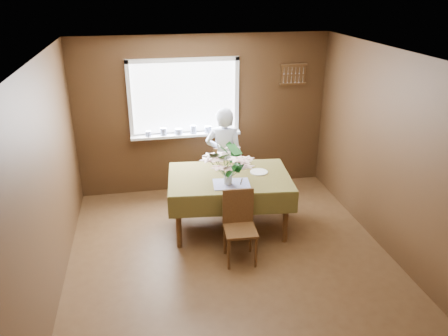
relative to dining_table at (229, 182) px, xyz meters
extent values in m
plane|color=#462D18|center=(-0.13, -0.85, -0.70)|extent=(4.50, 4.50, 0.00)
plane|color=white|center=(-0.13, -0.85, 1.80)|extent=(4.50, 4.50, 0.00)
plane|color=brown|center=(-0.13, 1.40, 0.55)|extent=(4.00, 0.00, 4.00)
plane|color=brown|center=(-0.13, -3.10, 0.55)|extent=(4.00, 0.00, 4.00)
plane|color=brown|center=(-2.13, -0.85, 0.55)|extent=(0.00, 4.50, 4.50)
plane|color=brown|center=(1.87, -0.85, 0.55)|extent=(0.00, 4.50, 4.50)
cube|color=white|center=(-0.43, 1.38, 0.85)|extent=(1.60, 0.01, 1.10)
cube|color=white|center=(-0.43, 1.37, 1.43)|extent=(1.72, 0.06, 0.06)
cube|color=white|center=(-0.43, 1.37, 0.27)|extent=(1.72, 0.06, 0.06)
cube|color=white|center=(-1.26, 1.37, 0.85)|extent=(0.06, 0.06, 1.22)
cube|color=white|center=(0.40, 1.37, 0.85)|extent=(0.06, 0.06, 1.22)
cube|color=white|center=(-0.43, 1.30, 0.28)|extent=(1.72, 0.20, 0.04)
cylinder|color=white|center=(-1.02, 1.28, 0.34)|extent=(0.09, 0.09, 0.08)
cylinder|color=white|center=(-0.79, 1.28, 0.36)|extent=(0.11, 0.11, 0.12)
cylinder|color=white|center=(-0.55, 1.28, 0.35)|extent=(0.12, 0.12, 0.09)
cylinder|color=white|center=(-0.32, 1.28, 0.37)|extent=(0.10, 0.10, 0.13)
cylinder|color=white|center=(-0.08, 1.28, 0.35)|extent=(0.11, 0.11, 0.10)
cylinder|color=white|center=(0.15, 1.28, 0.34)|extent=(0.09, 0.09, 0.08)
cube|color=#53351B|center=(1.32, 1.37, 1.15)|extent=(0.40, 0.03, 0.30)
cube|color=#53351B|center=(1.32, 1.36, 1.30)|extent=(0.44, 0.04, 0.03)
cube|color=#53351B|center=(1.32, 1.36, 1.00)|extent=(0.44, 0.04, 0.03)
cylinder|color=#53351B|center=(-0.74, -0.36, -0.33)|extent=(0.07, 0.07, 0.74)
cylinder|color=#53351B|center=(0.65, -0.50, -0.33)|extent=(0.07, 0.07, 0.74)
cylinder|color=#53351B|center=(-0.65, 0.51, -0.33)|extent=(0.07, 0.07, 0.74)
cylinder|color=#53351B|center=(0.74, 0.37, -0.33)|extent=(0.07, 0.07, 0.74)
cube|color=#53351B|center=(0.00, 0.00, 0.06)|extent=(1.66, 1.19, 0.04)
cube|color=#433B18|center=(0.00, 0.00, 0.09)|extent=(1.73, 1.26, 0.01)
cube|color=#433B18|center=(-0.05, -0.55, -0.06)|extent=(1.62, 0.17, 0.29)
cube|color=#433B18|center=(0.06, 0.55, -0.06)|extent=(1.62, 0.17, 0.29)
cube|color=#433B18|center=(-0.81, 0.08, -0.06)|extent=(0.12, 1.10, 0.29)
cube|color=#433B18|center=(0.81, -0.08, -0.06)|extent=(0.12, 1.10, 0.29)
cube|color=#4979D1|center=(-0.03, -0.26, 0.10)|extent=(0.50, 0.39, 0.01)
cylinder|color=#53351B|center=(0.31, 1.07, -0.49)|extent=(0.04, 0.04, 0.42)
cylinder|color=#53351B|center=(-0.02, 1.11, -0.49)|extent=(0.04, 0.04, 0.42)
cylinder|color=#53351B|center=(0.28, 0.74, -0.49)|extent=(0.04, 0.04, 0.42)
cylinder|color=#53351B|center=(-0.05, 0.77, -0.49)|extent=(0.04, 0.04, 0.42)
cube|color=#53351B|center=(0.13, 0.92, -0.26)|extent=(0.43, 0.43, 0.03)
cube|color=#53351B|center=(0.11, 0.74, -0.02)|extent=(0.39, 0.07, 0.46)
cylinder|color=#53351B|center=(-0.20, -0.96, -0.49)|extent=(0.04, 0.04, 0.41)
cylinder|color=#53351B|center=(0.13, -0.98, -0.49)|extent=(0.04, 0.04, 0.41)
cylinder|color=#53351B|center=(-0.19, -0.63, -0.49)|extent=(0.04, 0.04, 0.41)
cylinder|color=#53351B|center=(0.14, -0.65, -0.49)|extent=(0.04, 0.04, 0.41)
cube|color=#53351B|center=(-0.03, -0.81, -0.27)|extent=(0.40, 0.40, 0.03)
cube|color=#53351B|center=(-0.02, -0.63, -0.03)|extent=(0.39, 0.05, 0.46)
imported|color=white|center=(0.08, 0.75, 0.07)|extent=(0.65, 0.53, 1.54)
cylinder|color=white|center=(-0.07, -0.24, 0.16)|extent=(0.11, 0.11, 0.14)
cylinder|color=#33662D|center=(-0.07, -0.24, 0.27)|extent=(0.06, 0.06, 0.10)
cylinder|color=white|center=(0.42, 0.04, 0.10)|extent=(0.27, 0.27, 0.01)
cube|color=silver|center=(0.11, -0.22, 0.11)|extent=(0.08, 0.19, 0.00)
camera|label=1|loc=(-1.10, -5.25, 2.51)|focal=35.00mm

